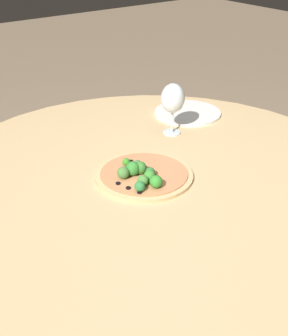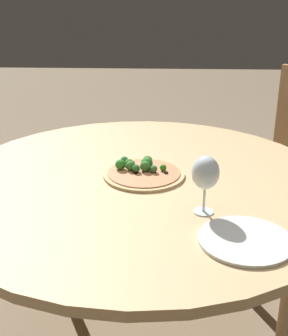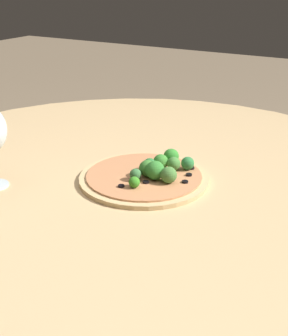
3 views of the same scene
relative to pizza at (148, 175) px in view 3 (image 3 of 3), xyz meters
The scene contains 2 objects.
dining_table 0.08m from the pizza, behind, with size 1.40×1.40×0.75m.
pizza is the anchor object (origin of this frame).
Camera 3 is at (0.52, -0.84, 1.19)m, focal length 50.00 mm.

